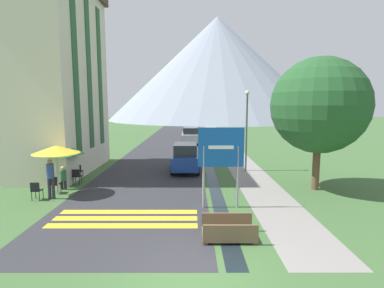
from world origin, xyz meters
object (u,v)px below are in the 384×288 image
(person_standing_terrace, at_px, (49,176))
(cafe_chair_middle, at_px, (75,175))
(person_seated_near, at_px, (66,169))
(streetlamp, at_px, (246,124))
(parked_car_far, at_px, (190,135))
(cafe_chair_nearest, at_px, (35,189))
(person_seated_far, at_px, (62,177))
(cafe_umbrella_front_yellow, at_px, (55,150))
(parked_car_near, at_px, (184,157))
(cafe_chair_far_left, at_px, (77,170))
(road_sign, at_px, (220,155))
(footbridge, at_px, (227,231))
(tree_by_path, at_px, (318,106))
(cafe_umbrella_middle_green, at_px, (64,150))
(hotel_building, at_px, (40,67))
(cafe_chair_near_left, at_px, (53,183))

(person_standing_terrace, bearing_deg, cafe_chair_middle, 85.53)
(person_seated_near, bearing_deg, streetlamp, 14.12)
(parked_car_far, bearing_deg, person_seated_near, -112.77)
(cafe_chair_nearest, bearing_deg, person_seated_far, 67.71)
(cafe_umbrella_front_yellow, xyz_separation_m, person_seated_near, (-0.67, 2.63, -1.52))
(parked_car_near, xyz_separation_m, person_seated_near, (-6.65, -2.51, -0.23))
(cafe_chair_middle, height_order, person_seated_near, person_seated_near)
(cafe_chair_far_left, distance_m, person_seated_far, 2.20)
(road_sign, relative_size, streetlamp, 0.65)
(person_seated_far, xyz_separation_m, person_seated_near, (-0.53, 1.73, 0.01))
(parked_car_near, height_order, person_seated_near, parked_car_near)
(person_seated_far, height_order, person_seated_near, person_seated_near)
(cafe_umbrella_front_yellow, bearing_deg, parked_car_near, 40.69)
(footbridge, height_order, cafe_umbrella_front_yellow, cafe_umbrella_front_yellow)
(tree_by_path, bearing_deg, parked_car_near, 147.79)
(parked_car_far, xyz_separation_m, cafe_umbrella_front_yellow, (-6.25, -19.12, 1.28))
(cafe_chair_nearest, bearing_deg, tree_by_path, 0.07)
(road_sign, distance_m, footbridge, 3.53)
(cafe_umbrella_middle_green, xyz_separation_m, person_standing_terrace, (0.41, -2.63, -0.82))
(road_sign, relative_size, person_seated_far, 2.80)
(parked_car_near, bearing_deg, cafe_umbrella_middle_green, -153.70)
(hotel_building, xyz_separation_m, cafe_chair_far_left, (2.80, -2.15, -6.12))
(parked_car_far, bearing_deg, road_sign, -86.34)
(cafe_chair_near_left, height_order, cafe_umbrella_front_yellow, cafe_umbrella_front_yellow)
(cafe_chair_near_left, relative_size, streetlamp, 0.16)
(cafe_umbrella_front_yellow, bearing_deg, cafe_chair_near_left, 145.26)
(parked_car_far, xyz_separation_m, cafe_chair_middle, (-6.08, -17.26, -0.40))
(person_standing_terrace, bearing_deg, cafe_umbrella_front_yellow, 87.75)
(road_sign, height_order, tree_by_path, tree_by_path)
(cafe_chair_middle, relative_size, person_standing_terrace, 0.46)
(hotel_building, distance_m, cafe_chair_far_left, 7.07)
(streetlamp, bearing_deg, person_seated_near, -165.88)
(hotel_building, distance_m, road_sign, 13.48)
(hotel_building, bearing_deg, footbridge, -43.25)
(parked_car_near, height_order, streetlamp, streetlamp)
(parked_car_near, xyz_separation_m, person_standing_terrace, (-6.01, -5.79, 0.17))
(parked_car_far, xyz_separation_m, cafe_umbrella_middle_green, (-6.68, -17.14, 0.99))
(road_sign, bearing_deg, cafe_chair_far_left, 147.81)
(parked_car_near, xyz_separation_m, tree_by_path, (6.70, -4.22, 3.34))
(cafe_umbrella_middle_green, height_order, tree_by_path, tree_by_path)
(footbridge, bearing_deg, streetlamp, 76.87)
(road_sign, bearing_deg, tree_by_path, 28.26)
(hotel_building, relative_size, parked_car_near, 3.23)
(person_seated_far, bearing_deg, tree_by_path, 0.11)
(parked_car_near, relative_size, person_seated_far, 3.18)
(cafe_chair_far_left, height_order, cafe_chair_near_left, same)
(footbridge, distance_m, streetlamp, 10.67)
(footbridge, bearing_deg, parked_car_near, 99.22)
(cafe_umbrella_middle_green, height_order, person_standing_terrace, cafe_umbrella_middle_green)
(person_seated_far, bearing_deg, cafe_chair_far_left, 91.84)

